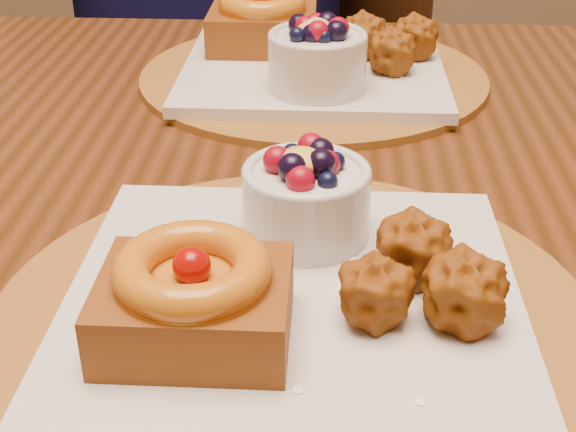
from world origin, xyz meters
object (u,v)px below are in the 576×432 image
(chair_far, at_px, (289,102))
(place_setting_near, at_px, (290,285))
(dining_table, at_px, (305,243))
(place_setting_far, at_px, (310,56))

(chair_far, bearing_deg, place_setting_near, -72.27)
(dining_table, height_order, chair_far, chair_far)
(place_setting_near, distance_m, place_setting_far, 0.43)
(place_setting_near, relative_size, place_setting_far, 1.00)
(chair_far, bearing_deg, dining_table, -71.16)
(place_setting_far, height_order, chair_far, chair_far)
(dining_table, bearing_deg, place_setting_far, 90.95)
(dining_table, relative_size, place_setting_near, 4.21)
(dining_table, height_order, place_setting_far, place_setting_far)
(place_setting_near, bearing_deg, place_setting_far, 90.13)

